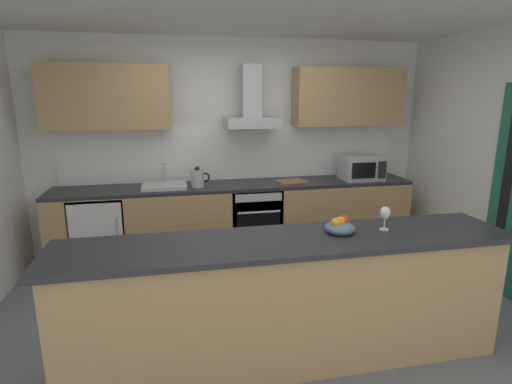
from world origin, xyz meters
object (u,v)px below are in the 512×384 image
(microwave, at_px, (362,168))
(wine_glass, at_px, (385,214))
(oven, at_px, (254,219))
(range_hood, at_px, (251,108))
(kettle, at_px, (197,178))
(sink, at_px, (164,185))
(fruit_bowl, at_px, (340,227))
(refrigerator, at_px, (101,231))
(chopping_board, at_px, (292,182))

(microwave, distance_m, wine_glass, 2.15)
(oven, xyz_separation_m, range_hood, (0.00, 0.13, 1.33))
(kettle, height_order, wine_glass, wine_glass)
(microwave, distance_m, sink, 2.42)
(sink, height_order, kettle, sink)
(microwave, relative_size, fruit_bowl, 2.27)
(refrigerator, xyz_separation_m, range_hood, (1.77, 0.13, 1.36))
(range_hood, height_order, chopping_board, range_hood)
(sink, xyz_separation_m, chopping_board, (1.51, -0.03, -0.02))
(refrigerator, distance_m, wine_glass, 3.17)
(sink, relative_size, kettle, 1.73)
(kettle, height_order, chopping_board, kettle)
(wine_glass, relative_size, chopping_board, 0.52)
(fruit_bowl, height_order, chopping_board, fruit_bowl)
(wine_glass, bearing_deg, fruit_bowl, 179.33)
(sink, bearing_deg, wine_glass, -51.50)
(oven, distance_m, wine_glass, 2.20)
(range_hood, bearing_deg, refrigerator, -175.74)
(range_hood, bearing_deg, microwave, -6.55)
(sink, height_order, wine_glass, sink)
(microwave, bearing_deg, range_hood, 173.45)
(oven, relative_size, wine_glass, 4.50)
(refrigerator, relative_size, chopping_board, 2.50)
(kettle, bearing_deg, refrigerator, 178.40)
(sink, distance_m, wine_glass, 2.61)
(fruit_bowl, bearing_deg, kettle, 114.23)
(sink, bearing_deg, refrigerator, -178.92)
(refrigerator, bearing_deg, oven, 0.09)
(kettle, height_order, fruit_bowl, kettle)
(microwave, relative_size, range_hood, 0.69)
(kettle, distance_m, chopping_board, 1.14)
(range_hood, bearing_deg, fruit_bowl, -83.95)
(kettle, bearing_deg, oven, 2.89)
(oven, relative_size, fruit_bowl, 3.64)
(refrigerator, relative_size, microwave, 1.70)
(sink, bearing_deg, range_hood, 6.48)
(microwave, bearing_deg, chopping_board, 179.74)
(kettle, height_order, range_hood, range_hood)
(chopping_board, bearing_deg, microwave, -0.26)
(fruit_bowl, bearing_deg, range_hood, 96.05)
(refrigerator, height_order, microwave, microwave)
(sink, distance_m, kettle, 0.39)
(fruit_bowl, bearing_deg, microwave, 60.21)
(microwave, bearing_deg, kettle, -179.84)
(oven, xyz_separation_m, sink, (-1.04, 0.01, 0.47))
(kettle, xyz_separation_m, wine_glass, (1.25, -2.00, 0.08))
(refrigerator, relative_size, range_hood, 1.18)
(microwave, distance_m, range_hood, 1.56)
(range_hood, distance_m, wine_glass, 2.34)
(oven, bearing_deg, microwave, -1.16)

